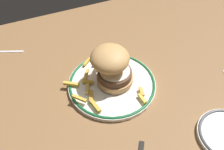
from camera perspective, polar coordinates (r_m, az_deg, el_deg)
The scene contains 4 objects.
ground_plane at distance 75.27cm, azimuth 1.56°, elevation -4.68°, with size 146.69×94.31×4.00cm, color brown.
dinner_plate at distance 74.50cm, azimuth -0.00°, elevation -1.99°, with size 25.58×25.58×1.60cm.
burger at distance 70.29cm, azimuth -0.08°, elevation 2.10°, with size 12.23×12.48×11.48cm.
fries_pile at distance 74.27cm, azimuth -3.20°, elevation -0.59°, with size 19.98×23.68×2.90cm.
Camera 1 is at (-20.67, -42.34, 56.70)cm, focal length 40.89 mm.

